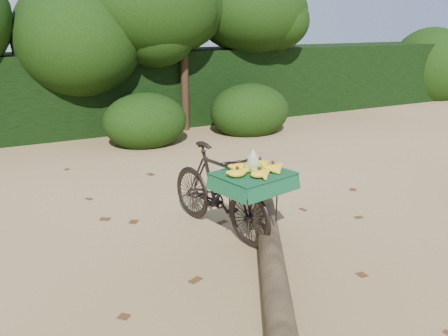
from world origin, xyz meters
TOP-DOWN VIEW (x-y plane):
  - ground at (0.00, 0.00)m, footprint 80.00×80.00m
  - vendor_bicycle at (0.94, -0.22)m, footprint 1.02×1.91m
  - fallen_log at (0.93, -1.40)m, footprint 1.96×3.23m
  - hedge_backdrop at (0.00, 6.30)m, footprint 26.00×1.80m
  - tree_row at (-0.65, 5.50)m, footprint 14.50×2.00m
  - bush_clumps at (0.50, 4.30)m, footprint 8.80×1.70m
  - leaf_litter at (0.00, 0.65)m, footprint 7.00×7.30m

SIDE VIEW (x-z plane):
  - ground at x=0.00m, z-range 0.00..0.00m
  - leaf_litter at x=0.00m, z-range 0.00..0.01m
  - fallen_log at x=0.93m, z-range 0.00..0.26m
  - bush_clumps at x=0.50m, z-range 0.00..0.90m
  - vendor_bicycle at x=0.94m, z-range 0.01..1.10m
  - hedge_backdrop at x=0.00m, z-range 0.00..1.80m
  - tree_row at x=-0.65m, z-range 0.00..4.00m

